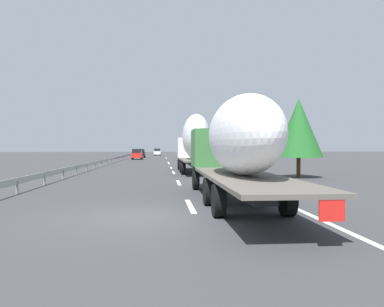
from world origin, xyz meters
name	(u,v)px	position (x,y,z in m)	size (l,w,h in m)	color
ground_plane	(156,163)	(40.00, 0.00, 0.00)	(260.00, 260.00, 0.00)	#38383A
lane_stripe_0	(190,206)	(2.00, -1.80, 0.00)	(3.20, 0.20, 0.01)	white
lane_stripe_1	(179,183)	(11.08, -1.80, 0.00)	(3.20, 0.20, 0.01)	white
lane_stripe_2	(174,172)	(20.32, -1.80, 0.00)	(3.20, 0.20, 0.01)	white
lane_stripe_3	(171,168)	(27.57, -1.80, 0.00)	(3.20, 0.20, 0.01)	white
lane_stripe_4	(169,164)	(37.70, -1.80, 0.00)	(3.20, 0.20, 0.01)	white
lane_stripe_5	(168,162)	(42.27, -1.80, 0.00)	(3.20, 0.20, 0.01)	white
lane_stripe_6	(166,159)	(60.12, -1.80, 0.00)	(3.20, 0.20, 0.01)	white
lane_stripe_7	(166,157)	(69.97, -1.80, 0.00)	(3.20, 0.20, 0.01)	white
lane_stripe_8	(166,158)	(67.29, -1.80, 0.00)	(3.20, 0.20, 0.01)	white
lane_stripe_9	(165,155)	(96.92, -1.80, 0.00)	(3.20, 0.20, 0.01)	white
edge_line_right	(192,161)	(45.00, -5.50, 0.00)	(110.00, 0.20, 0.01)	white
truck_lead	(195,141)	(19.87, -3.60, 2.71)	(12.04, 2.55, 4.91)	silver
truck_trailing	(235,144)	(2.53, -3.60, 2.33)	(14.14, 2.55, 4.01)	#387038
car_white_van	(157,152)	(88.76, 0.28, 0.93)	(4.58, 1.81, 1.84)	white
car_black_suv	(141,153)	(68.00, 3.58, 0.92)	(4.23, 1.88, 1.81)	black
car_red_compact	(137,154)	(55.70, 3.59, 0.95)	(4.05, 1.82, 1.89)	red
road_sign	(204,148)	(39.07, -6.70, 2.05)	(0.10, 0.90, 2.95)	gray
tree_0	(299,128)	(14.21, -10.59, 3.56)	(3.41, 3.41, 5.67)	#472D19
tree_1	(208,138)	(68.99, -11.00, 4.16)	(3.28, 3.28, 7.13)	#472D19
tree_2	(206,139)	(63.99, -9.98, 3.83)	(2.62, 2.62, 5.80)	#472D19
tree_3	(207,141)	(76.71, -11.79, 3.74)	(3.64, 3.64, 5.86)	#472D19
tree_4	(239,130)	(34.91, -10.70, 4.34)	(2.91, 2.91, 6.82)	#472D19
guardrail_median	(115,158)	(43.00, 6.00, 0.58)	(94.00, 0.10, 0.76)	#9EA0A5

